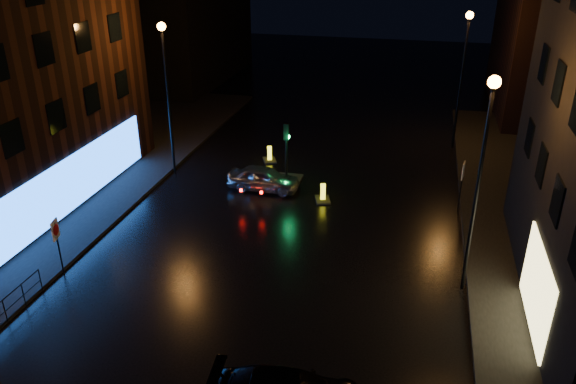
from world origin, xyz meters
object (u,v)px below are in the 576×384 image
Objects in this scene: road_sign_right at (463,175)px; traffic_signal at (286,175)px; bollard_near at (323,197)px; road_sign_left at (56,234)px; bollard_far at (270,158)px; silver_hatchback at (264,178)px.

traffic_signal is at bearing 3.95° from road_sign_right.
bollard_near is 12.93m from road_sign_left.
bollard_far is 14.67m from road_sign_left.
bollard_far is at bearing -9.91° from road_sign_right.
road_sign_left is at bearing -151.76° from bollard_near.
road_sign_right is at bearing 19.01° from road_sign_left.
silver_hatchback is (-1.00, -1.03, 0.15)m from traffic_signal.
road_sign_left is at bearing -133.81° from bollard_far.
road_sign_right is (6.74, 0.63, 1.68)m from bollard_near.
traffic_signal is 3.47m from bollard_far.
silver_hatchback is at bearing -103.15° from bollard_far.
traffic_signal reaches higher than bollard_near.
bollard_near is at bearing -35.00° from traffic_signal.
bollard_near is 0.50× the size of road_sign_left.
bollard_far is (-0.77, 4.00, -0.44)m from silver_hatchback.
road_sign_right is at bearing -44.19° from bollard_far.
road_sign_left is (-9.02, -9.12, 1.62)m from bollard_near.
silver_hatchback is 11.33m from road_sign_left.
bollard_near is 6.98m from road_sign_right.
bollard_far is 11.66m from road_sign_right.
bollard_near is 6.16m from bollard_far.
bollard_far is at bearing 120.77° from traffic_signal.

